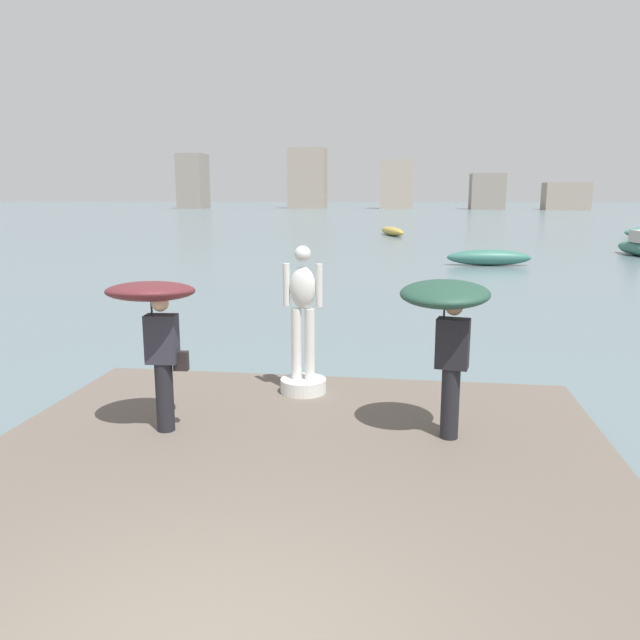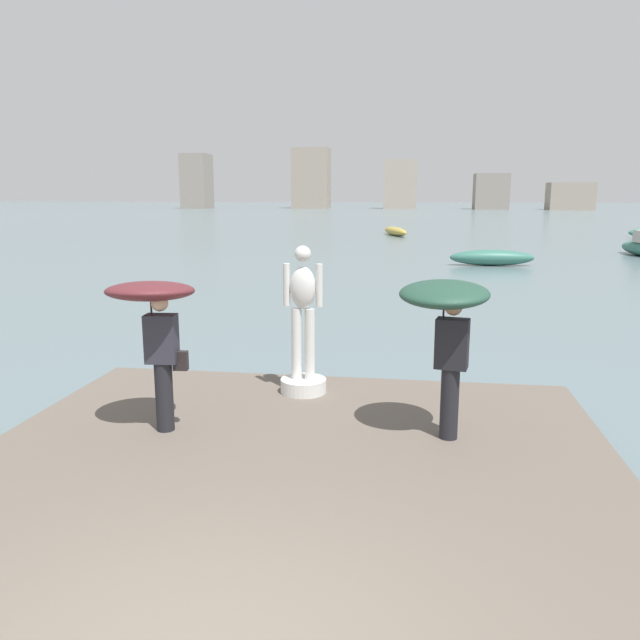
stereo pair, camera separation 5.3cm
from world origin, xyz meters
name	(u,v)px [view 1 (the left image)]	position (x,y,z in m)	size (l,w,h in m)	color
ground_plane	(391,243)	(0.00, 40.00, 0.00)	(400.00, 400.00, 0.00)	slate
pier	(261,551)	(0.00, 1.81, 0.20)	(7.36, 9.63, 0.40)	#60564C
statue_white_figure	(303,338)	(-0.28, 5.76, 1.23)	(0.68, 0.68, 2.19)	silver
onlooker_left	(154,311)	(-1.81, 4.01, 1.92)	(1.16, 1.17, 1.92)	black
onlooker_right	(447,313)	(1.69, 4.29, 1.94)	(1.25, 1.27, 1.94)	black
boat_mid	(639,246)	(13.56, 33.16, 0.50)	(1.66, 4.24, 1.37)	#336B5B
boat_far	(392,231)	(-0.19, 48.05, 0.33)	(2.55, 5.46, 0.67)	#B2993D
boat_leftward	(489,258)	(4.93, 27.12, 0.37)	(3.94, 1.17, 0.73)	#336B5B
distant_skyline	(363,184)	(-9.24, 136.83, 5.21)	(86.79, 11.28, 13.16)	gray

